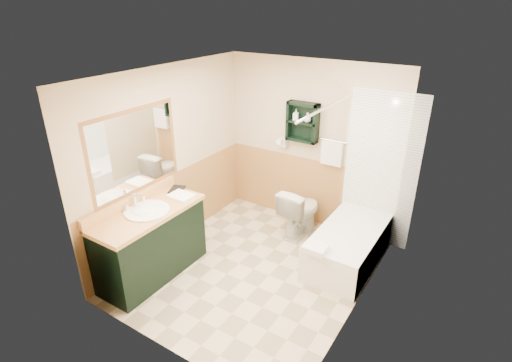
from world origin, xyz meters
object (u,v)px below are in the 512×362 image
(wall_shelf, at_px, (302,122))
(toilet, at_px, (300,211))
(soap_bottle_b, at_px, (308,118))
(vanity, at_px, (151,243))
(vanity_book, at_px, (170,182))
(soap_bottle_a, at_px, (296,118))
(bathtub, at_px, (349,244))
(hair_dryer, at_px, (284,142))

(wall_shelf, bearing_deg, toilet, -59.22)
(toilet, relative_size, soap_bottle_b, 5.55)
(vanity, relative_size, toilet, 1.93)
(vanity_book, height_order, soap_bottle_a, soap_bottle_a)
(soap_bottle_b, bearing_deg, wall_shelf, 176.24)
(toilet, bearing_deg, soap_bottle_a, -40.91)
(wall_shelf, height_order, soap_bottle_b, wall_shelf)
(vanity, bearing_deg, toilet, 59.08)
(vanity_book, bearing_deg, soap_bottle_b, 30.55)
(vanity_book, xyz_separation_m, soap_bottle_a, (0.96, 1.56, 0.61))
(vanity, distance_m, bathtub, 2.48)
(wall_shelf, height_order, hair_dryer, wall_shelf)
(vanity, relative_size, bathtub, 0.92)
(bathtub, distance_m, soap_bottle_b, 1.77)
(wall_shelf, distance_m, toilet, 1.25)
(hair_dryer, distance_m, toilet, 1.04)
(bathtub, xyz_separation_m, toilet, (-0.84, 0.25, 0.12))
(hair_dryer, xyz_separation_m, bathtub, (1.33, -0.59, -0.96))
(wall_shelf, distance_m, bathtub, 1.76)
(vanity, bearing_deg, soap_bottle_a, 69.47)
(bathtub, distance_m, soap_bottle_a, 1.86)
(soap_bottle_a, bearing_deg, bathtub, -26.46)
(bathtub, xyz_separation_m, vanity_book, (-2.08, -1.00, 0.76))
(wall_shelf, relative_size, bathtub, 0.37)
(hair_dryer, bearing_deg, wall_shelf, -4.76)
(soap_bottle_a, bearing_deg, toilet, -47.02)
(wall_shelf, height_order, vanity_book, wall_shelf)
(vanity_book, distance_m, soap_bottle_a, 1.93)
(vanity, height_order, soap_bottle_a, soap_bottle_a)
(vanity, relative_size, vanity_book, 5.85)
(hair_dryer, height_order, vanity, hair_dryer)
(vanity, xyz_separation_m, toilet, (1.08, 1.81, -0.09))
(hair_dryer, height_order, vanity_book, hair_dryer)
(wall_shelf, xyz_separation_m, toilet, (0.19, -0.32, -1.20))
(vanity, relative_size, soap_bottle_b, 10.68)
(bathtub, height_order, soap_bottle_a, soap_bottle_a)
(wall_shelf, bearing_deg, bathtub, -28.89)
(soap_bottle_b, bearing_deg, soap_bottle_a, 180.00)
(hair_dryer, distance_m, bathtub, 1.74)
(vanity_book, distance_m, soap_bottle_b, 2.03)
(soap_bottle_b, bearing_deg, vanity_book, -126.04)
(hair_dryer, xyz_separation_m, vanity, (-0.59, -2.15, -0.76))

